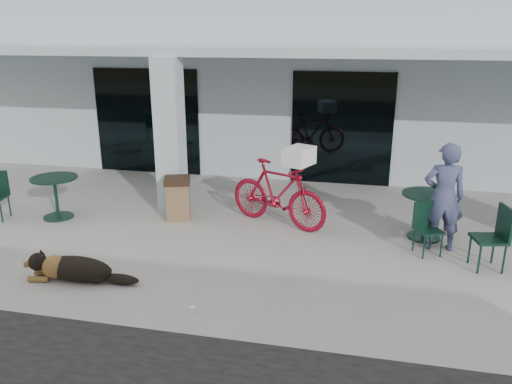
% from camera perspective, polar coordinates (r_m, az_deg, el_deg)
% --- Properties ---
extents(ground, '(80.00, 80.00, 0.00)m').
position_cam_1_polar(ground, '(8.21, -5.33, -8.04)').
color(ground, '#A5A39C').
rests_on(ground, ground).
extents(building, '(22.00, 7.00, 4.50)m').
position_cam_1_polar(building, '(15.76, 3.89, 12.97)').
color(building, '#ADBEC4').
rests_on(building, ground).
extents(storefront_glass_left, '(2.80, 0.06, 2.70)m').
position_cam_1_polar(storefront_glass_left, '(13.39, -12.32, 7.87)').
color(storefront_glass_left, black).
rests_on(storefront_glass_left, ground).
extents(storefront_glass_right, '(2.40, 0.06, 2.70)m').
position_cam_1_polar(storefront_glass_right, '(12.23, 9.76, 7.09)').
color(storefront_glass_right, black).
rests_on(storefront_glass_right, ground).
extents(column, '(0.50, 0.50, 3.12)m').
position_cam_1_polar(column, '(10.27, -9.79, 6.27)').
color(column, '#ADBEC4').
rests_on(column, ground).
extents(overhang, '(22.00, 2.80, 0.18)m').
position_cam_1_polar(overhang, '(10.88, 0.03, 15.91)').
color(overhang, '#ADBEC4').
rests_on(overhang, column).
extents(bicycle, '(2.17, 1.40, 1.27)m').
position_cam_1_polar(bicycle, '(9.52, 2.51, -0.17)').
color(bicycle, maroon).
rests_on(bicycle, ground).
extents(laundry_basket, '(0.60, 0.67, 0.33)m').
position_cam_1_polar(laundry_basket, '(9.07, 4.96, 4.12)').
color(laundry_basket, white).
rests_on(laundry_basket, bicycle).
extents(dog, '(1.36, 0.64, 0.44)m').
position_cam_1_polar(dog, '(8.00, -19.82, -8.10)').
color(dog, black).
rests_on(dog, ground).
extents(cup_near_dog, '(0.09, 0.09, 0.09)m').
position_cam_1_polar(cup_near_dog, '(6.88, -7.27, -13.20)').
color(cup_near_dog, white).
rests_on(cup_near_dog, ground).
extents(cafe_table_near, '(0.92, 0.92, 0.85)m').
position_cam_1_polar(cafe_table_near, '(10.71, -21.86, -0.60)').
color(cafe_table_near, '#123326').
rests_on(cafe_table_near, ground).
extents(cafe_table_far, '(1.00, 1.00, 0.85)m').
position_cam_1_polar(cafe_table_far, '(9.47, 18.84, -2.61)').
color(cafe_table_far, '#123326').
rests_on(cafe_table_far, ground).
extents(cafe_chair_far_a, '(0.55, 0.56, 0.88)m').
position_cam_1_polar(cafe_chair_far_a, '(8.78, 19.13, -4.11)').
color(cafe_chair_far_a, '#123326').
rests_on(cafe_chair_far_a, ground).
extents(cafe_chair_far_b, '(0.60, 0.56, 1.03)m').
position_cam_1_polar(cafe_chair_far_b, '(8.59, 25.07, -4.79)').
color(cafe_chair_far_b, '#123326').
rests_on(cafe_chair_far_b, ground).
extents(person, '(0.71, 0.49, 1.87)m').
position_cam_1_polar(person, '(8.91, 20.66, -0.57)').
color(person, '#40456B').
rests_on(person, ground).
extents(cup_on_table, '(0.08, 0.08, 0.10)m').
position_cam_1_polar(cup_on_table, '(9.42, 20.04, 0.22)').
color(cup_on_table, white).
rests_on(cup_on_table, cafe_table_far).
extents(trash_receptacle, '(0.63, 0.63, 0.86)m').
position_cam_1_polar(trash_receptacle, '(10.00, -8.90, -0.72)').
color(trash_receptacle, brown).
rests_on(trash_receptacle, ground).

